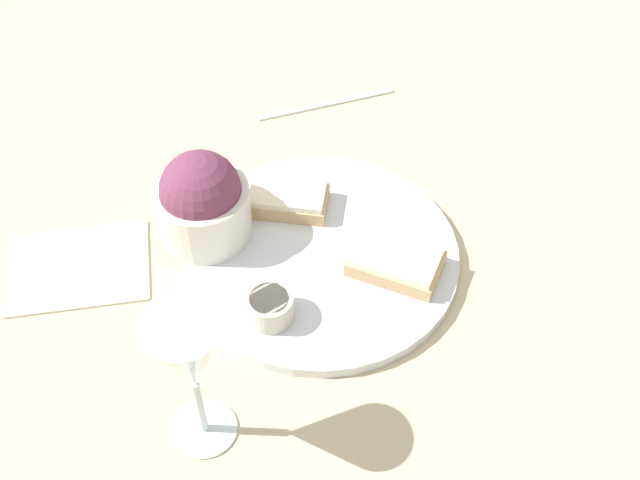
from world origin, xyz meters
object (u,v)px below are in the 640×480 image
sauce_ramekin (270,306)px  cheese_toast_far (288,199)px  salad_bowl (202,201)px  wine_glass (189,359)px  cheese_toast_near (396,261)px  fork (327,103)px  napkin (79,266)px

sauce_ramekin → cheese_toast_far: size_ratio=0.47×
salad_bowl → wine_glass: wine_glass is taller
cheese_toast_far → cheese_toast_near: bearing=129.2°
cheese_toast_far → fork: 0.21m
wine_glass → fork: (-0.22, -0.45, -0.12)m
cheese_toast_far → fork: (-0.09, -0.19, -0.02)m
cheese_toast_near → cheese_toast_far: same height
sauce_ramekin → fork: sauce_ramekin is taller
cheese_toast_far → napkin: bearing=6.9°
sauce_ramekin → fork: (-0.14, -0.34, -0.03)m
napkin → fork: 0.40m
cheese_toast_far → fork: size_ratio=0.55×
wine_glass → fork: 0.51m
salad_bowl → cheese_toast_far: bearing=-169.7°
cheese_toast_near → napkin: size_ratio=0.72×
cheese_toast_far → fork: bearing=-115.5°
cheese_toast_far → wine_glass: (0.13, 0.26, 0.10)m
cheese_toast_near → wine_glass: wine_glass is taller
cheese_toast_near → sauce_ramekin: bearing=12.8°
cheese_toast_near → cheese_toast_far: bearing=-50.8°
napkin → fork: (-0.33, -0.22, 0.00)m
salad_bowl → napkin: 0.16m
cheese_toast_far → wine_glass: size_ratio=0.61×
fork → sauce_ramekin: bearing=67.9°
cheese_toast_near → fork: cheese_toast_near is taller
sauce_ramekin → cheese_toast_far: sauce_ramekin is taller
salad_bowl → sauce_ramekin: size_ratio=2.20×
salad_bowl → sauce_ramekin: 0.15m
sauce_ramekin → cheese_toast_far: (-0.05, -0.15, -0.00)m
napkin → wine_glass: bearing=116.1°
cheese_toast_far → wine_glass: 0.31m
salad_bowl → wine_glass: size_ratio=0.63×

